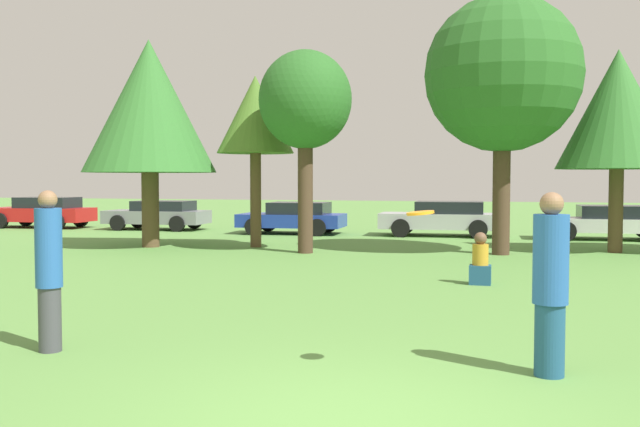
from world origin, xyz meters
TOP-DOWN VIEW (x-y plane):
  - ground_plane at (0.00, 0.00)m, footprint 120.00×120.00m
  - person_thrower at (-3.94, 1.46)m, footprint 0.31×0.31m
  - person_catcher at (1.63, 1.92)m, footprint 0.36×0.36m
  - frisbee at (0.37, 1.42)m, footprint 0.28×0.28m
  - bystander_sitting at (0.66, 8.18)m, footprint 0.41×0.34m
  - tree_0 at (-9.14, 13.28)m, footprint 3.90×3.90m
  - tree_1 at (-6.11, 14.09)m, footprint 2.28×2.28m
  - tree_2 at (-4.20, 12.83)m, footprint 2.52×2.52m
  - tree_3 at (0.95, 13.81)m, footprint 4.13×4.13m
  - tree_4 at (3.97, 15.22)m, footprint 3.25×3.25m
  - parked_car_red at (-17.62, 19.63)m, footprint 4.30×2.02m
  - parked_car_grey at (-12.40, 19.83)m, footprint 4.10×2.00m
  - parked_car_blue at (-6.55, 19.25)m, footprint 3.90×2.15m
  - parked_car_silver at (-1.15, 19.64)m, footprint 4.31×2.06m
  - parked_car_white at (4.37, 19.59)m, footprint 4.49×2.04m

SIDE VIEW (x-z plane):
  - ground_plane at x=0.00m, z-range 0.00..0.00m
  - bystander_sitting at x=0.66m, z-range -0.08..0.92m
  - parked_car_white at x=4.37m, z-range 0.04..1.18m
  - parked_car_grey at x=-12.40m, z-range 0.04..1.19m
  - parked_car_blue at x=-6.55m, z-range 0.03..1.20m
  - parked_car_silver at x=-1.15m, z-range 0.03..1.27m
  - parked_car_red at x=-17.62m, z-range 0.03..1.30m
  - person_catcher at x=1.63m, z-range 0.01..1.89m
  - person_thrower at x=-3.94m, z-range 0.02..1.90m
  - frisbee at x=0.37m, z-range 1.64..1.71m
  - tree_1 at x=-6.11m, z-range 1.33..6.40m
  - tree_4 at x=3.97m, z-range 1.12..6.67m
  - tree_2 at x=-4.20m, z-range 1.33..6.83m
  - tree_0 at x=-9.14m, z-range 1.08..7.20m
  - tree_3 at x=0.95m, z-range 1.33..8.19m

